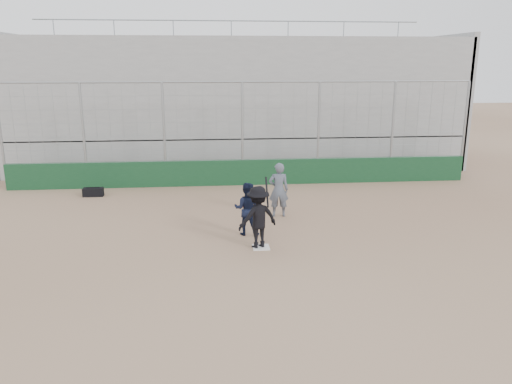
{
  "coord_description": "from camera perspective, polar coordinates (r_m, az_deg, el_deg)",
  "views": [
    {
      "loc": [
        -1.29,
        -12.24,
        4.74
      ],
      "look_at": [
        0.0,
        1.4,
        1.15
      ],
      "focal_mm": 35.0,
      "sensor_mm": 36.0,
      "label": 1
    }
  ],
  "objects": [
    {
      "name": "bleachers",
      "position": [
        24.29,
        -2.39,
        10.38
      ],
      "size": [
        20.25,
        6.7,
        6.98
      ],
      "color": "gray",
      "rests_on": "ground"
    },
    {
      "name": "home_plate",
      "position": [
        13.18,
        0.58,
        -6.33
      ],
      "size": [
        0.44,
        0.44,
        0.02
      ],
      "primitive_type": "cube",
      "color": "white",
      "rests_on": "ground"
    },
    {
      "name": "equipment_bag",
      "position": [
        19.03,
        -18.11,
        -0.0
      ],
      "size": [
        0.72,
        0.31,
        0.35
      ],
      "color": "black",
      "rests_on": "ground"
    },
    {
      "name": "umpire",
      "position": [
        15.62,
        2.6,
        -0.05
      ],
      "size": [
        0.65,
        0.45,
        1.55
      ],
      "primitive_type": "imported",
      "rotation": [
        0.0,
        0.0,
        3.08
      ],
      "color": "#4E5563",
      "rests_on": "ground"
    },
    {
      "name": "catcher_crouched",
      "position": [
        13.97,
        -1.05,
        -2.91
      ],
      "size": [
        0.87,
        0.77,
        1.04
      ],
      "color": "black",
      "rests_on": "ground"
    },
    {
      "name": "batter_at_plate",
      "position": [
        12.95,
        0.22,
        -2.9
      ],
      "size": [
        1.22,
        0.96,
        1.82
      ],
      "color": "black",
      "rests_on": "ground"
    },
    {
      "name": "backstop",
      "position": [
        19.65,
        -1.54,
        3.58
      ],
      "size": [
        18.1,
        0.25,
        4.04
      ],
      "color": "#11351C",
      "rests_on": "ground"
    },
    {
      "name": "ground",
      "position": [
        13.19,
        0.58,
        -6.38
      ],
      "size": [
        90.0,
        90.0,
        0.0
      ],
      "primitive_type": "plane",
      "color": "brown",
      "rests_on": "ground"
    }
  ]
}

